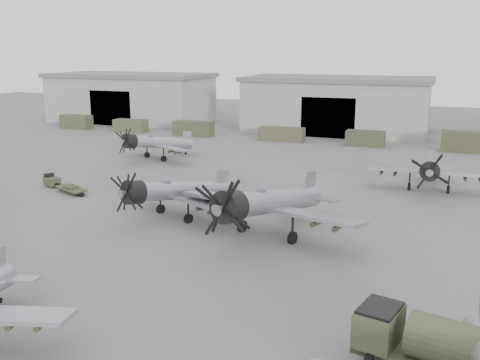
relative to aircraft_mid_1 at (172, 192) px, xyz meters
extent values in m
plane|color=slate|center=(3.15, -11.75, -2.13)|extent=(220.00, 220.00, 0.00)
cube|color=#9F9F95|center=(-34.85, 50.25, 1.87)|extent=(28.00, 14.00, 8.00)
cube|color=slate|center=(-34.85, 50.25, 6.22)|extent=(29.00, 14.80, 0.70)
cube|color=black|center=(-34.85, 43.45, 0.87)|extent=(8.12, 0.40, 6.00)
cube|color=#9F9F95|center=(3.15, 50.25, 1.87)|extent=(28.00, 14.00, 8.00)
cube|color=slate|center=(3.15, 50.25, 6.22)|extent=(29.00, 14.80, 0.70)
cube|color=black|center=(3.15, 43.45, 0.87)|extent=(8.12, 0.40, 6.00)
cube|color=#41452D|center=(-38.22, 38.25, -1.01)|extent=(5.22, 2.20, 2.24)
cube|color=#464C31|center=(-27.72, 38.25, -1.15)|extent=(5.40, 2.20, 1.96)
cube|color=#3E432C|center=(-16.52, 38.25, -1.03)|extent=(6.21, 2.20, 2.20)
cube|color=#4A4930|center=(-2.45, 38.25, -1.15)|extent=(6.55, 2.20, 1.96)
cube|color=#3A3E29|center=(9.47, 38.25, -1.09)|extent=(5.18, 2.20, 2.09)
cube|color=#3C3D28|center=(22.24, 38.25, -0.81)|extent=(6.14, 2.20, 2.63)
cylinder|color=black|center=(-1.64, -16.06, -1.99)|extent=(0.18, 0.30, 0.29)
cylinder|color=gray|center=(0.36, 0.79, -0.08)|extent=(5.39, 9.53, 2.90)
cylinder|color=black|center=(-1.46, -3.17, 0.61)|extent=(2.22, 2.07, 1.93)
cube|color=gray|center=(0.13, 0.28, -0.32)|extent=(11.40, 6.73, 0.52)
cube|color=gray|center=(2.19, 4.75, 0.06)|extent=(0.75, 1.45, 1.85)
ellipsoid|color=#3F4C54|center=(-0.26, -0.56, 0.76)|extent=(0.97, 1.25, 0.52)
cylinder|color=black|center=(-1.55, 0.85, -1.80)|extent=(0.55, 0.78, 0.74)
cylinder|color=black|center=(1.66, -0.62, -1.80)|extent=(0.55, 0.78, 0.74)
cylinder|color=black|center=(2.08, 4.50, -1.99)|extent=(0.23, 0.32, 0.30)
cylinder|color=gray|center=(8.45, -0.76, 0.31)|extent=(4.68, 11.75, 3.45)
cylinder|color=black|center=(7.08, -5.77, 1.13)|extent=(2.49, 2.24, 2.30)
cube|color=gray|center=(8.28, -1.40, 0.03)|extent=(13.97, 5.99, 0.62)
cube|color=gray|center=(9.82, 4.26, 0.48)|extent=(0.61, 1.81, 2.21)
ellipsoid|color=#3F4C54|center=(7.99, -2.46, 1.31)|extent=(0.99, 1.45, 0.62)
cylinder|color=black|center=(6.19, -1.06, -1.74)|extent=(0.53, 0.93, 0.88)
cylinder|color=black|center=(10.25, -2.16, -1.74)|extent=(0.53, 0.93, 0.88)
cylinder|color=black|center=(9.73, 3.94, -1.96)|extent=(0.22, 0.38, 0.35)
cylinder|color=#A0A4A9|center=(-12.50, 20.49, -0.16)|extent=(5.22, 9.17, 2.79)
cylinder|color=black|center=(-14.27, 16.68, 0.51)|extent=(2.14, 2.00, 1.86)
cube|color=#A0A4A9|center=(-12.72, 20.00, -0.38)|extent=(10.97, 6.51, 0.50)
cube|color=#A0A4A9|center=(-10.72, 24.30, -0.02)|extent=(0.73, 1.39, 1.79)
ellipsoid|color=#3F4C54|center=(-13.10, 19.19, 0.65)|extent=(0.94, 1.20, 0.50)
cylinder|color=black|center=(-14.34, 20.56, -1.82)|extent=(0.53, 0.75, 0.72)
cylinder|color=black|center=(-11.26, 19.12, -1.82)|extent=(0.53, 0.75, 0.72)
cylinder|color=black|center=(-10.83, 24.06, -1.99)|extent=(0.22, 0.30, 0.29)
cylinder|color=#9CA0A5|center=(18.42, 16.38, -0.13)|extent=(1.46, 9.62, 2.83)
cylinder|color=black|center=(18.47, 12.12, 0.54)|extent=(1.73, 1.45, 1.88)
cube|color=#9CA0A5|center=(18.43, 15.83, -0.36)|extent=(11.34, 2.11, 0.51)
cube|color=#9CA0A5|center=(18.38, 20.63, 0.01)|extent=(0.12, 1.51, 1.81)
ellipsoid|color=#3F4C54|center=(18.44, 14.93, 0.69)|extent=(0.55, 1.09, 0.51)
cylinder|color=black|center=(16.71, 15.64, -1.81)|extent=(0.26, 0.73, 0.72)
cylinder|color=black|center=(20.15, 15.67, -1.81)|extent=(0.26, 0.73, 0.72)
cylinder|color=black|center=(18.38, 20.36, -1.99)|extent=(0.11, 0.29, 0.29)
cube|color=#45492F|center=(17.32, -14.50, -0.61)|extent=(2.05, 2.56, 1.66)
cylinder|color=#45492F|center=(20.75, -15.32, -0.42)|extent=(4.81, 2.86, 1.86)
cube|color=black|center=(17.32, -14.50, 0.27)|extent=(1.89, 2.25, 0.15)
cube|color=#393E28|center=(-15.53, 4.76, -1.61)|extent=(1.96, 1.61, 0.75)
cube|color=black|center=(-16.05, 4.98, -1.14)|extent=(0.76, 0.96, 0.47)
cylinder|color=black|center=(-15.53, 4.76, -1.89)|extent=(1.24, 0.92, 0.53)
cylinder|color=black|center=(-14.41, 4.28, -1.71)|extent=(1.07, 0.51, 0.08)
cube|color=#393E28|center=(-12.24, 3.36, -1.71)|extent=(3.80, 2.60, 0.17)
cylinder|color=black|center=(-12.24, 3.36, -1.94)|extent=(1.46, 0.93, 0.41)
cylinder|color=#393E28|center=(-12.24, 3.36, -1.52)|extent=(1.33, 0.79, 0.30)
camera|label=1|loc=(19.06, -35.48, 10.66)|focal=40.00mm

